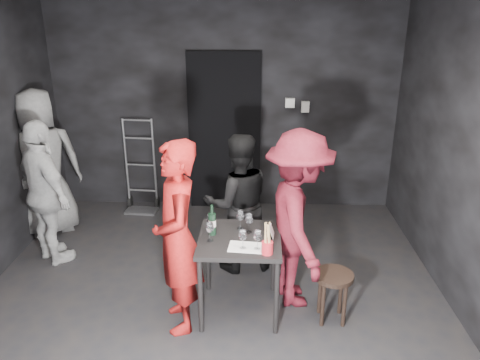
{
  "coord_description": "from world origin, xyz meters",
  "views": [
    {
      "loc": [
        0.38,
        -3.56,
        2.69
      ],
      "look_at": [
        0.27,
        0.25,
        1.22
      ],
      "focal_mm": 35.0,
      "sensor_mm": 36.0,
      "label": 1
    }
  ],
  "objects_px": {
    "stool": "(333,283)",
    "woman_black": "(238,204)",
    "hand_truck": "(142,194)",
    "server_red": "(177,227)",
    "man_maroon": "(299,211)",
    "bystander_cream": "(45,190)",
    "wine_bottle": "(212,223)",
    "bystander_grey": "(41,150)",
    "breadstick_cup": "(267,239)",
    "tasting_table": "(240,247)"
  },
  "relations": [
    {
      "from": "stool",
      "to": "woman_black",
      "type": "xyz_separation_m",
      "value": [
        -0.86,
        0.88,
        0.35
      ]
    },
    {
      "from": "hand_truck",
      "to": "server_red",
      "type": "bearing_deg",
      "value": -64.06
    },
    {
      "from": "woman_black",
      "to": "man_maroon",
      "type": "relative_size",
      "value": 0.79
    },
    {
      "from": "server_red",
      "to": "hand_truck",
      "type": "bearing_deg",
      "value": -175.06
    },
    {
      "from": "bystander_cream",
      "to": "woman_black",
      "type": "bearing_deg",
      "value": -140.77
    },
    {
      "from": "wine_bottle",
      "to": "server_red",
      "type": "bearing_deg",
      "value": -136.41
    },
    {
      "from": "server_red",
      "to": "man_maroon",
      "type": "xyz_separation_m",
      "value": [
        1.03,
        0.39,
        -0.02
      ]
    },
    {
      "from": "bystander_grey",
      "to": "breadstick_cup",
      "type": "height_order",
      "value": "bystander_grey"
    },
    {
      "from": "woman_black",
      "to": "man_maroon",
      "type": "height_order",
      "value": "man_maroon"
    },
    {
      "from": "woman_black",
      "to": "wine_bottle",
      "type": "height_order",
      "value": "woman_black"
    },
    {
      "from": "bystander_grey",
      "to": "breadstick_cup",
      "type": "xyz_separation_m",
      "value": [
        2.61,
        -1.79,
        -0.17
      ]
    },
    {
      "from": "man_maroon",
      "to": "bystander_cream",
      "type": "height_order",
      "value": "man_maroon"
    },
    {
      "from": "man_maroon",
      "to": "bystander_cream",
      "type": "xyz_separation_m",
      "value": [
        -2.59,
        0.64,
        -0.09
      ]
    },
    {
      "from": "breadstick_cup",
      "to": "man_maroon",
      "type": "bearing_deg",
      "value": 57.75
    },
    {
      "from": "tasting_table",
      "to": "bystander_grey",
      "type": "bearing_deg",
      "value": 147.28
    },
    {
      "from": "stool",
      "to": "wine_bottle",
      "type": "xyz_separation_m",
      "value": [
        -1.07,
        0.17,
        0.48
      ]
    },
    {
      "from": "man_maroon",
      "to": "breadstick_cup",
      "type": "xyz_separation_m",
      "value": [
        -0.29,
        -0.46,
        -0.04
      ]
    },
    {
      "from": "wine_bottle",
      "to": "bystander_grey",
      "type": "bearing_deg",
      "value": 145.37
    },
    {
      "from": "tasting_table",
      "to": "stool",
      "type": "distance_m",
      "value": 0.88
    },
    {
      "from": "man_maroon",
      "to": "bystander_cream",
      "type": "relative_size",
      "value": 1.11
    },
    {
      "from": "tasting_table",
      "to": "woman_black",
      "type": "relative_size",
      "value": 0.52
    },
    {
      "from": "woman_black",
      "to": "stool",
      "type": "bearing_deg",
      "value": 120.9
    },
    {
      "from": "tasting_table",
      "to": "wine_bottle",
      "type": "relative_size",
      "value": 2.67
    },
    {
      "from": "man_maroon",
      "to": "wine_bottle",
      "type": "height_order",
      "value": "man_maroon"
    },
    {
      "from": "bystander_cream",
      "to": "wine_bottle",
      "type": "xyz_separation_m",
      "value": [
        1.82,
        -0.77,
        0.02
      ]
    },
    {
      "from": "tasting_table",
      "to": "man_maroon",
      "type": "xyz_separation_m",
      "value": [
        0.52,
        0.19,
        0.28
      ]
    },
    {
      "from": "stool",
      "to": "bystander_grey",
      "type": "bearing_deg",
      "value": 152.78
    },
    {
      "from": "woman_black",
      "to": "bystander_cream",
      "type": "relative_size",
      "value": 0.87
    },
    {
      "from": "man_maroon",
      "to": "wine_bottle",
      "type": "relative_size",
      "value": 6.59
    },
    {
      "from": "bystander_cream",
      "to": "bystander_grey",
      "type": "relative_size",
      "value": 0.79
    },
    {
      "from": "hand_truck",
      "to": "bystander_cream",
      "type": "distance_m",
      "value": 1.63
    },
    {
      "from": "hand_truck",
      "to": "man_maroon",
      "type": "relative_size",
      "value": 0.68
    },
    {
      "from": "wine_bottle",
      "to": "man_maroon",
      "type": "bearing_deg",
      "value": 9.97
    },
    {
      "from": "hand_truck",
      "to": "wine_bottle",
      "type": "xyz_separation_m",
      "value": [
        1.15,
        -2.14,
        0.63
      ]
    },
    {
      "from": "server_red",
      "to": "wine_bottle",
      "type": "relative_size",
      "value": 6.73
    },
    {
      "from": "hand_truck",
      "to": "wine_bottle",
      "type": "height_order",
      "value": "hand_truck"
    },
    {
      "from": "man_maroon",
      "to": "bystander_grey",
      "type": "distance_m",
      "value": 3.19
    },
    {
      "from": "hand_truck",
      "to": "server_red",
      "type": "height_order",
      "value": "server_red"
    },
    {
      "from": "woman_black",
      "to": "wine_bottle",
      "type": "relative_size",
      "value": 5.17
    },
    {
      "from": "stool",
      "to": "bystander_cream",
      "type": "bearing_deg",
      "value": 161.83
    },
    {
      "from": "wine_bottle",
      "to": "woman_black",
      "type": "bearing_deg",
      "value": 73.88
    },
    {
      "from": "tasting_table",
      "to": "stool",
      "type": "relative_size",
      "value": 1.6
    },
    {
      "from": "hand_truck",
      "to": "bystander_cream",
      "type": "bearing_deg",
      "value": -110.53
    },
    {
      "from": "server_red",
      "to": "breadstick_cup",
      "type": "relative_size",
      "value": 6.41
    },
    {
      "from": "server_red",
      "to": "man_maroon",
      "type": "relative_size",
      "value": 1.02
    },
    {
      "from": "server_red",
      "to": "bystander_grey",
      "type": "xyz_separation_m",
      "value": [
        -1.86,
        1.73,
        0.1
      ]
    },
    {
      "from": "woman_black",
      "to": "bystander_grey",
      "type": "relative_size",
      "value": 0.69
    },
    {
      "from": "bystander_cream",
      "to": "breadstick_cup",
      "type": "height_order",
      "value": "bystander_cream"
    },
    {
      "from": "bystander_cream",
      "to": "bystander_grey",
      "type": "height_order",
      "value": "bystander_grey"
    },
    {
      "from": "tasting_table",
      "to": "breadstick_cup",
      "type": "relative_size",
      "value": 2.54
    }
  ]
}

